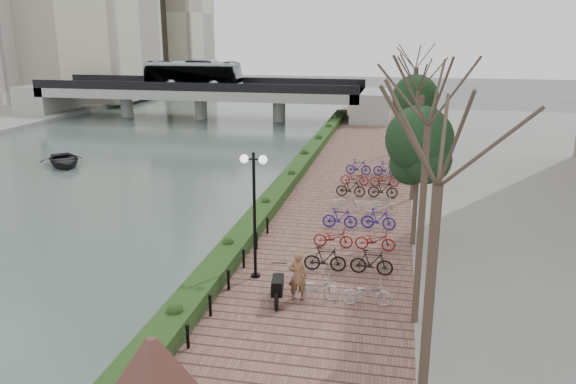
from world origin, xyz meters
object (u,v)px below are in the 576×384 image
(lamppost, at_px, (254,189))
(pedestrian, at_px, (298,276))
(motorcycle, at_px, (278,285))
(boat, at_px, (64,160))

(lamppost, relative_size, pedestrian, 2.72)
(motorcycle, bearing_deg, lamppost, 117.12)
(lamppost, relative_size, motorcycle, 2.74)
(lamppost, bearing_deg, boat, 138.34)
(lamppost, distance_m, motorcycle, 3.63)
(pedestrian, relative_size, boat, 0.42)
(lamppost, height_order, motorcycle, lamppost)
(motorcycle, bearing_deg, boat, 128.25)
(lamppost, relative_size, boat, 1.14)
(lamppost, height_order, pedestrian, lamppost)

